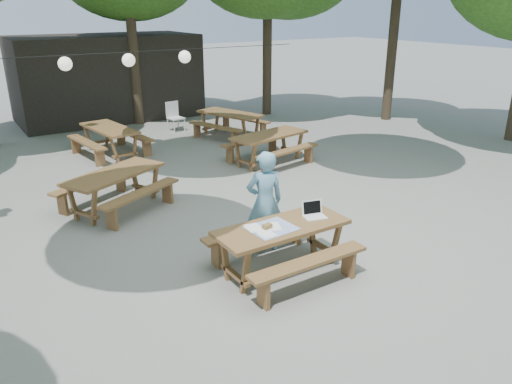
{
  "coord_description": "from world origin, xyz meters",
  "views": [
    {
      "loc": [
        -4.62,
        -7.04,
        3.77
      ],
      "look_at": [
        -0.73,
        -0.98,
        1.05
      ],
      "focal_mm": 35.0,
      "sensor_mm": 36.0,
      "label": 1
    }
  ],
  "objects_px": {
    "plastic_chair": "(176,123)",
    "woman": "(265,202)",
    "picnic_table_nw": "(116,190)",
    "main_picnic_table": "(281,248)"
  },
  "relations": [
    {
      "from": "main_picnic_table",
      "to": "woman",
      "type": "xyz_separation_m",
      "value": [
        0.19,
        0.74,
        0.45
      ]
    },
    {
      "from": "picnic_table_nw",
      "to": "main_picnic_table",
      "type": "bearing_deg",
      "value": -97.18
    },
    {
      "from": "main_picnic_table",
      "to": "picnic_table_nw",
      "type": "relative_size",
      "value": 0.83
    },
    {
      "from": "picnic_table_nw",
      "to": "plastic_chair",
      "type": "xyz_separation_m",
      "value": [
        3.64,
        5.33,
        -0.13
      ]
    },
    {
      "from": "plastic_chair",
      "to": "woman",
      "type": "bearing_deg",
      "value": -112.09
    },
    {
      "from": "woman",
      "to": "plastic_chair",
      "type": "distance_m",
      "value": 8.62
    },
    {
      "from": "main_picnic_table",
      "to": "plastic_chair",
      "type": "height_order",
      "value": "plastic_chair"
    },
    {
      "from": "main_picnic_table",
      "to": "picnic_table_nw",
      "type": "height_order",
      "value": "same"
    },
    {
      "from": "picnic_table_nw",
      "to": "plastic_chair",
      "type": "relative_size",
      "value": 2.67
    },
    {
      "from": "main_picnic_table",
      "to": "plastic_chair",
      "type": "relative_size",
      "value": 2.22
    }
  ]
}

